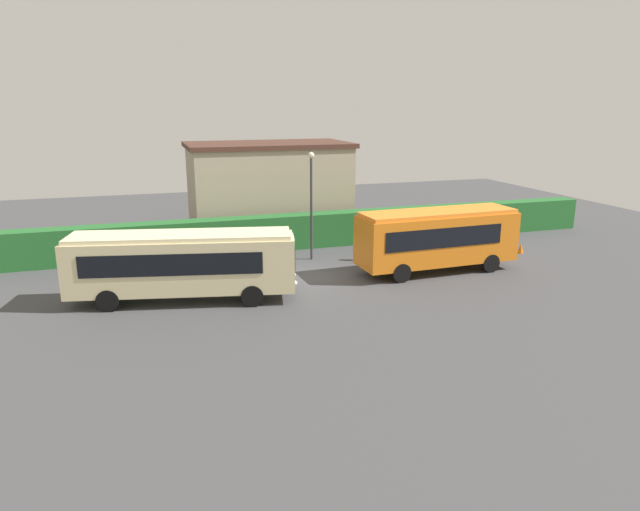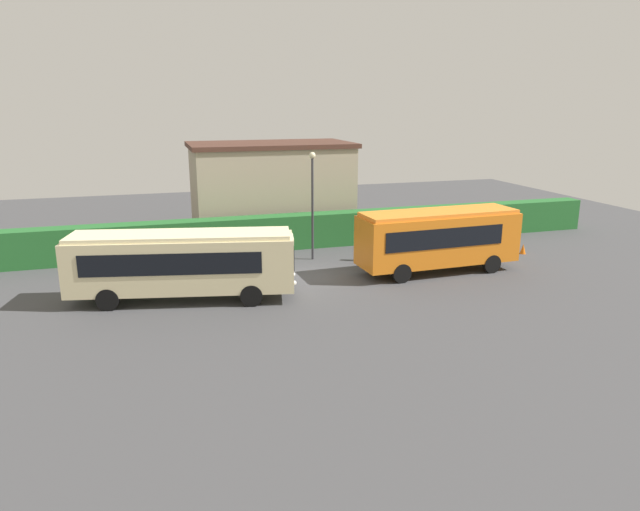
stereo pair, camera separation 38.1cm
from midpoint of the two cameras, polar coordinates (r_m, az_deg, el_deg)
ground_plane at (r=30.30m, az=-1.77°, el=-2.13°), size 64.00×64.00×0.00m
bus_cream at (r=26.96m, az=-13.88°, el=-0.67°), size 10.44×4.44×3.19m
bus_orange at (r=31.41m, az=11.20°, el=1.82°), size 8.89×2.85×3.35m
person_left at (r=33.27m, az=4.42°, el=0.93°), size 0.53×0.47×1.65m
person_center at (r=34.26m, az=8.35°, el=1.47°), size 0.54×0.47×1.89m
hedge_row at (r=35.93m, az=-4.55°, el=2.30°), size 44.00×1.33×2.11m
depot_building at (r=39.93m, az=-5.38°, el=6.61°), size 10.87×6.20×6.27m
traffic_cone at (r=36.99m, az=18.99°, el=0.69°), size 0.36×0.36×0.60m
lamppost at (r=32.88m, az=-1.20°, el=6.07°), size 0.36×0.36×6.21m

